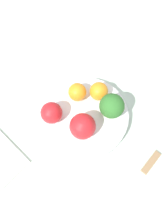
% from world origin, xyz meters
% --- Properties ---
extents(ground_plane, '(6.00, 6.00, 0.00)m').
position_xyz_m(ground_plane, '(0.00, 0.00, 0.00)').
color(ground_plane, gray).
extents(table_surface, '(1.20, 1.20, 0.02)m').
position_xyz_m(table_surface, '(0.00, 0.00, 0.01)').
color(table_surface, '#B2C6B2').
rests_on(table_surface, ground_plane).
extents(bowl, '(0.23, 0.23, 0.03)m').
position_xyz_m(bowl, '(0.00, 0.00, 0.04)').
color(bowl, white).
rests_on(bowl, table_surface).
extents(broccoli, '(0.06, 0.06, 0.07)m').
position_xyz_m(broccoli, '(0.02, 0.06, 0.09)').
color(broccoli, '#8CB76B').
rests_on(broccoli, bowl).
extents(apple_red, '(0.06, 0.06, 0.06)m').
position_xyz_m(apple_red, '(0.04, -0.02, 0.08)').
color(apple_red, red).
rests_on(apple_red, bowl).
extents(apple_green, '(0.05, 0.05, 0.05)m').
position_xyz_m(apple_green, '(-0.02, -0.08, 0.08)').
color(apple_green, red).
rests_on(apple_green, bowl).
extents(orange_front, '(0.05, 0.05, 0.05)m').
position_xyz_m(orange_front, '(-0.04, 0.05, 0.08)').
color(orange_front, orange).
rests_on(orange_front, bowl).
extents(orange_back, '(0.05, 0.05, 0.05)m').
position_xyz_m(orange_back, '(-0.05, 0.00, 0.08)').
color(orange_back, orange).
rests_on(orange_back, bowl).
extents(spoon, '(0.05, 0.07, 0.01)m').
position_xyz_m(spoon, '(0.16, 0.12, 0.02)').
color(spoon, olive).
rests_on(spoon, table_surface).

